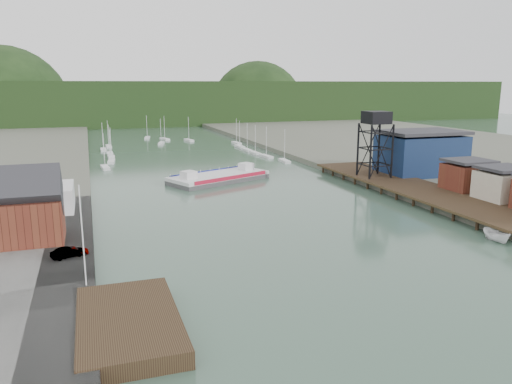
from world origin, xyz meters
TOP-DOWN VIEW (x-y plane):
  - ground at (0.00, 0.00)m, footprint 600.00×600.00m
  - east_land at (92.00, 80.00)m, footprint 120.00×400.00m
  - west_quay at (-40.00, 20.00)m, footprint 16.00×80.00m
  - west_stage at (-29.00, 0.00)m, footprint 10.00×18.00m
  - east_pier at (37.00, 45.00)m, footprint 14.00×70.00m
  - harbor_building at (-42.00, 30.00)m, footprint 12.20×8.20m
  - white_shed at (-44.00, 50.00)m, footprint 18.00×12.00m
  - flagpole at (-33.00, 10.00)m, footprint 0.16×0.16m
  - lift_tower at (35.00, 58.00)m, footprint 6.50×6.50m
  - blue_shed at (50.00, 60.00)m, footprint 20.50×14.50m
  - marina_sailboats at (0.08, 138.46)m, footprint 57.71×92.65m
  - distant_hills at (-3.98, 301.35)m, footprint 500.00×120.00m
  - chain_ferry at (-0.38, 74.68)m, footprint 28.10×20.19m
  - motorboat at (28.85, 11.46)m, footprint 2.05×5.28m
  - car_west_a at (-34.73, 21.14)m, footprint 4.45×2.51m
  - car_west_b at (-35.28, 20.73)m, footprint 4.70×2.97m

SIDE VIEW (x-z plane):
  - ground at x=0.00m, z-range 0.00..0.00m
  - east_land at x=92.00m, z-range -1.60..1.60m
  - marina_sailboats at x=0.08m, z-range -0.10..0.80m
  - west_quay at x=-40.00m, z-range 0.00..1.60m
  - west_stage at x=-29.00m, z-range 0.00..1.80m
  - motorboat at x=28.85m, z-range 0.00..2.03m
  - chain_ferry at x=-0.38m, z-range -0.80..2.96m
  - east_pier at x=37.00m, z-range 0.67..3.12m
  - car_west_a at x=-34.73m, z-range 1.60..3.03m
  - car_west_b at x=-35.28m, z-range 1.60..3.06m
  - white_shed at x=-44.00m, z-range 1.60..6.10m
  - harbor_building at x=-42.00m, z-range 1.64..10.54m
  - blue_shed at x=50.00m, z-range 1.41..12.71m
  - flagpole at x=-33.00m, z-range 1.60..13.60m
  - distant_hills at x=-3.98m, z-range -29.62..50.38m
  - lift_tower at x=35.00m, z-range 7.65..23.65m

